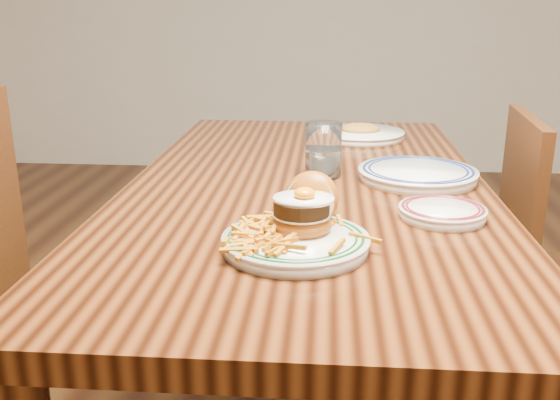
# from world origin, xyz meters

# --- Properties ---
(table) EXTENTS (0.85, 1.60, 0.75)m
(table) POSITION_xyz_m (0.00, 0.00, 0.66)
(table) COLOR black
(table) RESTS_ON floor
(chair_right) EXTENTS (0.45, 0.45, 0.89)m
(chair_right) POSITION_xyz_m (0.67, 0.15, 0.47)
(chair_right) COLOR #43220E
(chair_right) RESTS_ON floor
(main_plate) EXTENTS (0.26, 0.27, 0.12)m
(main_plate) POSITION_xyz_m (-0.00, -0.43, 0.78)
(main_plate) COLOR silver
(main_plate) RESTS_ON table
(side_plate) EXTENTS (0.17, 0.18, 0.03)m
(side_plate) POSITION_xyz_m (0.28, -0.26, 0.77)
(side_plate) COLOR silver
(side_plate) RESTS_ON table
(rear_plate) EXTENTS (0.29, 0.29, 0.03)m
(rear_plate) POSITION_xyz_m (0.26, 0.03, 0.77)
(rear_plate) COLOR silver
(rear_plate) RESTS_ON table
(water_glass) EXTENTS (0.09, 0.09, 0.13)m
(water_glass) POSITION_xyz_m (0.04, 0.05, 0.81)
(water_glass) COLOR white
(water_glass) RESTS_ON table
(far_plate) EXTENTS (0.28, 0.28, 0.05)m
(far_plate) POSITION_xyz_m (0.15, 0.51, 0.77)
(far_plate) COLOR silver
(far_plate) RESTS_ON table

